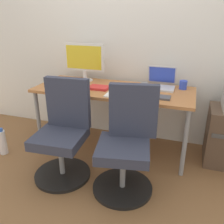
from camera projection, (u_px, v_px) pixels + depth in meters
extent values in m
plane|color=brown|center=(113.00, 147.00, 2.87)|extent=(5.28, 5.28, 0.00)
cube|color=white|center=(125.00, 30.00, 2.73)|extent=(4.40, 0.04, 2.60)
cube|color=#B77542|center=(113.00, 90.00, 2.59)|extent=(1.69, 0.67, 0.03)
cylinder|color=gray|center=(39.00, 121.00, 2.72)|extent=(0.04, 0.04, 0.70)
cylinder|color=gray|center=(185.00, 144.00, 2.25)|extent=(0.04, 0.04, 0.70)
cylinder|color=gray|center=(63.00, 104.00, 3.21)|extent=(0.04, 0.04, 0.70)
cylinder|color=gray|center=(187.00, 120.00, 2.75)|extent=(0.04, 0.04, 0.70)
cylinder|color=black|center=(63.00, 174.00, 2.37)|extent=(0.54, 0.54, 0.03)
cylinder|color=gray|center=(61.00, 158.00, 2.30)|extent=(0.05, 0.05, 0.34)
cube|color=#33384C|center=(59.00, 138.00, 2.21)|extent=(0.47, 0.47, 0.09)
cube|color=#33384C|center=(68.00, 103.00, 2.26)|extent=(0.42, 0.10, 0.48)
cylinder|color=black|center=(122.00, 187.00, 2.19)|extent=(0.54, 0.54, 0.03)
cylinder|color=gray|center=(123.00, 170.00, 2.12)|extent=(0.05, 0.05, 0.34)
cube|color=#33384C|center=(123.00, 149.00, 2.04)|extent=(0.52, 0.52, 0.09)
cube|color=#33384C|center=(133.00, 111.00, 2.07)|extent=(0.43, 0.15, 0.48)
cylinder|color=white|center=(2.00, 142.00, 2.69)|extent=(0.09, 0.09, 0.28)
cylinder|color=#2D59B2|center=(0.00, 130.00, 2.63)|extent=(0.06, 0.06, 0.03)
cylinder|color=silver|center=(85.00, 80.00, 2.88)|extent=(0.18, 0.18, 0.01)
cylinder|color=silver|center=(85.00, 75.00, 2.85)|extent=(0.04, 0.04, 0.11)
cube|color=silver|center=(84.00, 57.00, 2.77)|extent=(0.48, 0.03, 0.31)
cube|color=yellow|center=(83.00, 58.00, 2.76)|extent=(0.43, 0.00, 0.26)
cube|color=silver|center=(159.00, 88.00, 2.57)|extent=(0.31, 0.22, 0.02)
cube|color=silver|center=(162.00, 75.00, 2.65)|extent=(0.31, 0.07, 0.20)
cube|color=blue|center=(162.00, 75.00, 2.65)|extent=(0.28, 0.05, 0.17)
cube|color=silver|center=(69.00, 91.00, 2.48)|extent=(0.34, 0.12, 0.02)
cube|color=#515156|center=(152.00, 96.00, 2.31)|extent=(0.34, 0.12, 0.02)
ellipsoid|color=#B7B7B7|center=(84.00, 87.00, 2.58)|extent=(0.06, 0.10, 0.03)
ellipsoid|color=#B7B7B7|center=(51.00, 87.00, 2.59)|extent=(0.06, 0.10, 0.03)
cylinder|color=blue|center=(183.00, 85.00, 2.55)|extent=(0.08, 0.08, 0.09)
cylinder|color=slate|center=(144.00, 88.00, 2.43)|extent=(0.07, 0.07, 0.10)
cube|color=red|center=(99.00, 88.00, 2.57)|extent=(0.21, 0.15, 0.03)
cube|color=white|center=(118.00, 93.00, 2.41)|extent=(0.21, 0.30, 0.01)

